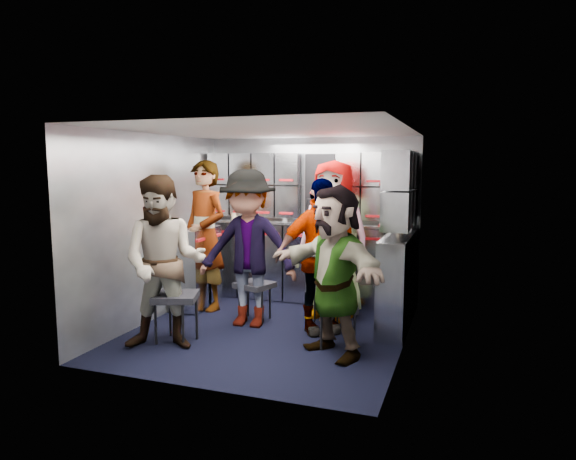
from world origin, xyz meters
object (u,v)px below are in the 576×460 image
(jump_seat_center, at_px, (337,280))
(attendant_arc_d, at_px, (319,256))
(attendant_standing, at_px, (205,235))
(attendant_arc_a, at_px, (164,263))
(jump_seat_near_left, at_px, (176,299))
(jump_seat_mid_left, at_px, (255,287))
(jump_seat_near_right, at_px, (338,309))
(attendant_arc_e, at_px, (334,271))
(jump_seat_mid_right, at_px, (324,293))
(attendant_arc_c, at_px, (333,239))
(attendant_arc_b, at_px, (248,248))

(jump_seat_center, distance_m, attendant_arc_d, 0.88)
(attendant_standing, distance_m, attendant_arc_a, 1.39)
(jump_seat_center, bearing_deg, attendant_standing, -166.37)
(jump_seat_near_left, bearing_deg, attendant_arc_a, -90.00)
(jump_seat_mid_left, xyz_separation_m, jump_seat_near_right, (1.10, -0.55, -0.00))
(jump_seat_mid_left, distance_m, attendant_arc_e, 1.38)
(jump_seat_mid_left, height_order, attendant_arc_d, attendant_arc_d)
(jump_seat_near_left, height_order, jump_seat_mid_right, jump_seat_near_left)
(jump_seat_near_right, relative_size, attendant_arc_c, 0.25)
(attendant_arc_e, bearing_deg, attendant_arc_d, 153.67)
(attendant_standing, bearing_deg, jump_seat_near_right, -2.01)
(jump_seat_near_left, height_order, attendant_arc_a, attendant_arc_a)
(attendant_arc_e, bearing_deg, attendant_standing, -171.94)
(jump_seat_near_left, relative_size, attendant_arc_b, 0.31)
(jump_seat_center, height_order, attendant_arc_b, attendant_arc_b)
(jump_seat_mid_right, height_order, jump_seat_near_right, jump_seat_near_right)
(jump_seat_center, xyz_separation_m, attendant_standing, (-1.55, -0.38, 0.52))
(jump_seat_mid_right, bearing_deg, attendant_arc_c, 90.33)
(attendant_arc_b, bearing_deg, attendant_arc_d, 0.30)
(attendant_arc_d, xyz_separation_m, attendant_arc_e, (0.31, -0.59, -0.02))
(jump_seat_near_right, distance_m, attendant_arc_b, 1.25)
(jump_seat_mid_right, bearing_deg, jump_seat_near_left, -142.58)
(jump_seat_mid_left, relative_size, jump_seat_center, 1.05)
(jump_seat_near_right, distance_m, attendant_standing, 2.09)
(jump_seat_center, relative_size, jump_seat_near_right, 0.98)
(jump_seat_near_left, relative_size, jump_seat_mid_left, 1.14)
(attendant_arc_c, bearing_deg, attendant_arc_b, -133.12)
(attendant_arc_b, bearing_deg, attendant_arc_e, -29.32)
(attendant_arc_a, height_order, attendant_arc_e, attendant_arc_a)
(jump_seat_mid_right, height_order, attendant_arc_a, attendant_arc_a)
(attendant_arc_b, height_order, attendant_arc_d, attendant_arc_b)
(jump_seat_center, xyz_separation_m, attendant_arc_e, (0.31, -1.37, 0.40))
(jump_seat_near_left, relative_size, attendant_standing, 0.29)
(attendant_arc_d, bearing_deg, attendant_standing, 128.80)
(jump_seat_near_right, bearing_deg, attendant_arc_d, 126.88)
(attendant_arc_b, xyz_separation_m, attendant_arc_e, (1.10, -0.55, -0.06))
(jump_seat_near_left, distance_m, jump_seat_mid_left, 1.02)
(jump_seat_center, xyz_separation_m, attendant_arc_d, (0.00, -0.77, 0.42))
(jump_seat_center, relative_size, attendant_arc_c, 0.24)
(jump_seat_mid_left, distance_m, jump_seat_center, 1.01)
(attendant_arc_a, xyz_separation_m, attendant_arc_c, (1.25, 1.55, 0.07))
(jump_seat_near_left, xyz_separation_m, jump_seat_center, (1.25, 1.55, -0.05))
(attendant_arc_a, height_order, attendant_arc_d, attendant_arc_a)
(jump_seat_mid_right, relative_size, attendant_arc_b, 0.25)
(attendant_standing, distance_m, attendant_arc_c, 1.56)
(jump_seat_near_left, distance_m, jump_seat_near_right, 1.60)
(jump_seat_center, height_order, attendant_standing, attendant_standing)
(jump_seat_center, bearing_deg, attendant_arc_c, -90.00)
(attendant_standing, bearing_deg, jump_seat_mid_right, 13.51)
(attendant_arc_d, bearing_deg, attendant_arc_b, 146.29)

